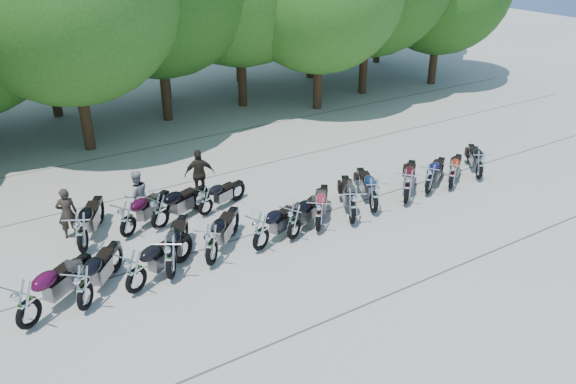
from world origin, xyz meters
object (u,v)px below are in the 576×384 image
rider_0 (67,213)px  rider_2 (200,174)px  motorcycle_2 (135,271)px  motorcycle_16 (159,211)px  motorcycle_7 (319,214)px  motorcycle_6 (294,221)px  motorcycle_10 (407,186)px  motorcycle_11 (430,178)px  rider_1 (137,195)px  motorcycle_15 (127,219)px  motorcycle_3 (170,256)px  motorcycle_4 (211,244)px  motorcycle_9 (374,195)px  motorcycle_12 (452,174)px  motorcycle_1 (83,287)px  motorcycle_8 (353,205)px  motorcycle_13 (480,164)px  motorcycle_14 (81,232)px  motorcycle_0 (26,303)px  motorcycle_17 (205,200)px  motorcycle_5 (261,231)px

rider_0 → rider_2: rider_2 is taller
motorcycle_2 → motorcycle_16: 3.22m
motorcycle_2 → motorcycle_7: size_ratio=1.07×
motorcycle_6 → motorcycle_10: bearing=-118.7°
motorcycle_6 → motorcycle_11: size_ratio=1.03×
motorcycle_6 → rider_2: 4.27m
motorcycle_7 → motorcycle_10: size_ratio=0.92×
rider_1 → motorcycle_16: bearing=104.4°
motorcycle_7 → motorcycle_15: size_ratio=0.98×
motorcycle_3 → motorcycle_6: size_ratio=1.09×
rider_0 → rider_2: 4.42m
motorcycle_4 → motorcycle_9: size_ratio=1.03×
motorcycle_12 → motorcycle_15: (-10.58, 2.74, 0.05)m
motorcycle_9 → motorcycle_12: 3.44m
motorcycle_4 → motorcycle_9: bearing=-134.6°
rider_1 → motorcycle_4: bearing=100.8°
motorcycle_1 → motorcycle_8: size_ratio=1.00×
motorcycle_13 → motorcycle_15: bearing=25.3°
motorcycle_3 → motorcycle_12: (10.30, -0.04, -0.11)m
motorcycle_10 → motorcycle_12: motorcycle_10 is taller
motorcycle_12 → motorcycle_14: bearing=42.2°
rider_0 → rider_2: (4.40, 0.40, 0.06)m
motorcycle_10 → rider_1: size_ratio=1.51×
rider_2 → rider_1: bearing=26.0°
motorcycle_6 → motorcycle_15: 4.90m
motorcycle_4 → rider_2: 4.35m
motorcycle_0 → motorcycle_1: (1.26, 0.02, -0.04)m
motorcycle_11 → rider_2: (-6.67, 4.02, 0.22)m
motorcycle_10 → motorcycle_15: (-8.47, 2.76, -0.04)m
rider_2 → motorcycle_15: bearing=42.0°
motorcycle_16 → rider_2: (1.98, 1.47, 0.19)m
motorcycle_8 → motorcycle_17: size_ratio=1.19×
motorcycle_11 → rider_1: bearing=36.4°
motorcycle_3 → motorcycle_13: 11.79m
motorcycle_3 → motorcycle_5: motorcycle_3 is taller
motorcycle_1 → motorcycle_10: 10.42m
motorcycle_2 → motorcycle_15: 2.92m
motorcycle_3 → motorcycle_8: motorcycle_3 is taller
motorcycle_5 → motorcycle_8: size_ratio=0.97×
motorcycle_12 → motorcycle_7: bearing=54.0°
motorcycle_0 → motorcycle_11: (12.83, 0.23, -0.08)m
motorcycle_0 → motorcycle_9: (10.36, 0.19, -0.05)m
motorcycle_12 → rider_1: size_ratio=1.32×
motorcycle_14 → motorcycle_16: bearing=-149.1°
rider_1 → motorcycle_5: bearing=120.2°
motorcycle_0 → rider_2: bearing=-92.4°
motorcycle_14 → motorcycle_4: bearing=166.5°
motorcycle_3 → rider_2: 4.89m
motorcycle_6 → motorcycle_7: (0.89, 0.01, -0.02)m
motorcycle_15 → motorcycle_0: bearing=99.2°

